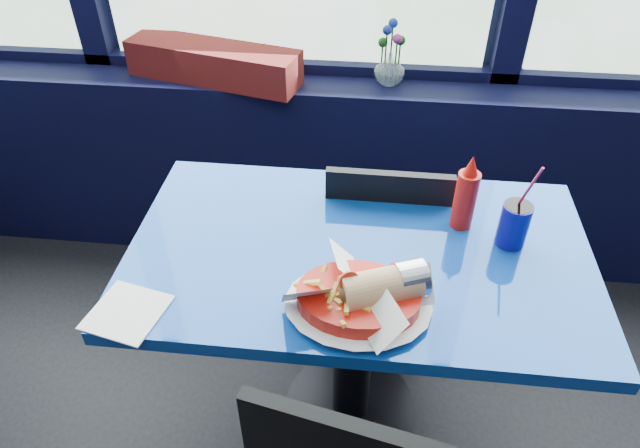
% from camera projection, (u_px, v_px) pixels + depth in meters
% --- Properties ---
extents(window_sill, '(5.00, 0.26, 0.80)m').
position_uv_depth(window_sill, '(296.00, 167.00, 2.40)').
color(window_sill, black).
rests_on(window_sill, ground).
extents(near_table, '(1.20, 0.70, 0.75)m').
position_uv_depth(near_table, '(356.00, 297.00, 1.60)').
color(near_table, black).
rests_on(near_table, ground).
extents(chair_near_back, '(0.38, 0.39, 0.84)m').
position_uv_depth(chair_near_back, '(382.00, 244.00, 1.90)').
color(chair_near_back, black).
rests_on(chair_near_back, ground).
extents(planter_box, '(0.67, 0.32, 0.13)m').
position_uv_depth(planter_box, '(213.00, 63.00, 2.10)').
color(planter_box, maroon).
rests_on(planter_box, window_sill).
extents(flower_vase, '(0.15, 0.15, 0.24)m').
position_uv_depth(flower_vase, '(390.00, 65.00, 2.07)').
color(flower_vase, silver).
rests_on(flower_vase, window_sill).
extents(food_basket, '(0.31, 0.30, 0.11)m').
position_uv_depth(food_basket, '(361.00, 297.00, 1.30)').
color(food_basket, '#B9150C').
rests_on(food_basket, near_table).
extents(ketchup_bottle, '(0.06, 0.06, 0.22)m').
position_uv_depth(ketchup_bottle, '(466.00, 196.00, 1.50)').
color(ketchup_bottle, '#B9150C').
rests_on(ketchup_bottle, near_table).
extents(soda_cup, '(0.08, 0.08, 0.26)m').
position_uv_depth(soda_cup, '(514.00, 224.00, 1.46)').
color(soda_cup, '#0E0B7C').
rests_on(soda_cup, near_table).
extents(napkin, '(0.19, 0.19, 0.00)m').
position_uv_depth(napkin, '(127.00, 312.00, 1.31)').
color(napkin, white).
rests_on(napkin, near_table).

